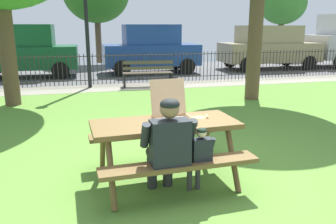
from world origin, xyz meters
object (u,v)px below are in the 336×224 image
Objects in this scene: pizza_box_open at (171,111)px; adult_at_table at (167,144)px; parked_car_far_right at (269,47)px; park_bench_center at (148,74)px; far_tree_center at (283,4)px; picnic_table_foreground at (165,135)px; child_at_table at (199,154)px; pizza_slice_on_table at (201,117)px; parked_car_right at (151,49)px; parked_car_center at (24,51)px.

adult_at_table is at bearing -109.31° from pizza_box_open.
adult_at_table is 0.27× the size of parked_car_far_right.
far_tree_center is at bearing 39.16° from park_bench_center.
child_at_table reaches higher than picnic_table_foreground.
pizza_box_open is 18.40m from far_tree_center.
pizza_slice_on_table is at bearing -125.19° from far_tree_center.
pizza_slice_on_table is 10.13m from parked_car_right.
parked_car_far_right is at bearing 0.00° from parked_car_center.
far_tree_center reaches higher than parked_car_right.
pizza_box_open is at bearing 70.69° from adult_at_table.
picnic_table_foreground is at bearing -73.56° from parked_car_center.
parked_car_right is at bearing 81.16° from child_at_table.
pizza_slice_on_table is 0.05× the size of far_tree_center.
picnic_table_foreground is 1.14× the size of park_bench_center.
adult_at_table is (-0.61, -0.60, -0.12)m from pizza_slice_on_table.
adult_at_table is 11.03m from parked_car_center.
adult_at_table is at bearing -74.79° from parked_car_center.
pizza_slice_on_table is 6.80m from park_bench_center.
picnic_table_foreground is 0.42× the size of far_tree_center.
far_tree_center reaches higher than adult_at_table.
park_bench_center reaches higher than pizza_slice_on_table.
parked_car_far_right reaches higher than pizza_slice_on_table.
parked_car_far_right is at bearing 55.57° from pizza_slice_on_table.
child_at_table is at bearing -124.71° from far_tree_center.
park_bench_center is 0.36× the size of far_tree_center.
park_bench_center is at bearing -152.38° from parked_car_far_right.
adult_at_table is 13.01m from parked_car_far_right.
adult_at_table reaches higher than park_bench_center.
park_bench_center is at bearing 83.30° from child_at_table.
far_tree_center is (9.74, 7.93, 2.79)m from park_bench_center.
parked_car_center reaches higher than parked_car_far_right.
parked_car_far_right is at bearing 27.62° from park_bench_center.
park_bench_center is at bearing 80.49° from adult_at_table.
pizza_box_open is 0.44m from pizza_slice_on_table.
parked_car_far_right reaches higher than adult_at_table.
pizza_box_open is 0.12× the size of far_tree_center.
adult_at_table is 0.27× the size of far_tree_center.
parked_car_far_right reaches higher than park_bench_center.
child_at_table is 0.19× the size of parked_car_far_right.
parked_car_center is at bearing -180.00° from parked_car_far_right.
pizza_box_open is at bearing 27.13° from picnic_table_foreground.
parked_car_right is (0.79, 3.27, 0.59)m from park_bench_center.
adult_at_table reaches higher than child_at_table.
parked_car_far_right is at bearing 54.85° from adult_at_table.
child_at_table is (0.37, -0.01, -0.15)m from adult_at_table.
parked_car_center is (-2.99, 10.13, 0.41)m from picnic_table_foreground.
pizza_slice_on_table is at bearing 6.79° from pizza_box_open.
far_tree_center reaches higher than child_at_table.
picnic_table_foreground is 0.55m from pizza_slice_on_table.
parked_car_center reaches higher than pizza_box_open.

